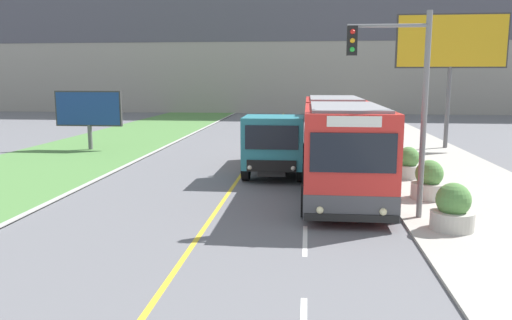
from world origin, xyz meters
The scene contains 9 objects.
apartment_block_background centered at (0.00, 61.98, 11.65)m, with size 80.00×8.04×23.29m.
city_bus centered at (3.96, 19.57, 1.63)m, with size 2.70×12.81×3.21m.
dump_truck centered at (1.43, 20.85, 1.28)m, with size 2.47×6.71×2.56m.
traffic_light_mast centered at (5.37, 14.59, 3.74)m, with size 2.28×0.32×5.88m.
billboard_large centered at (10.73, 29.78, 5.87)m, with size 6.10×0.24×7.60m.
billboard_small centered at (-9.56, 27.32, 2.28)m, with size 3.85×0.24×3.35m.
planter_round_near centered at (6.62, 13.45, 0.63)m, with size 1.13×1.13×1.26m.
planter_round_second centered at (6.82, 16.95, 0.65)m, with size 1.14×1.14×1.30m.
planter_round_third centered at (6.81, 20.45, 0.63)m, with size 1.09×1.09×1.26m.
Camera 1 is at (2.76, 0.20, 4.06)m, focal length 35.00 mm.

